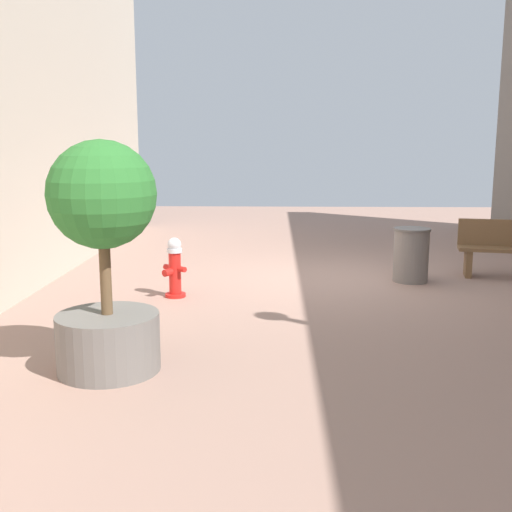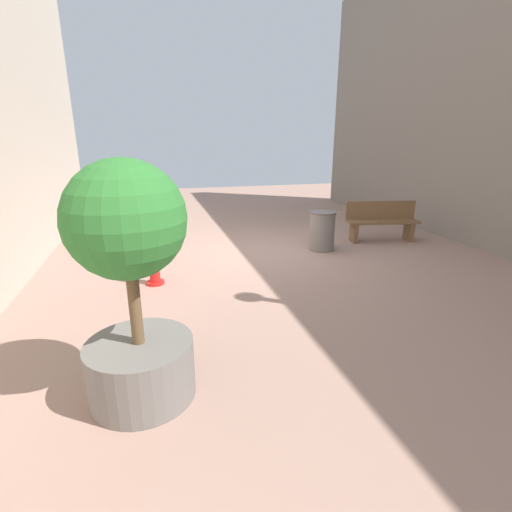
% 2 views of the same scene
% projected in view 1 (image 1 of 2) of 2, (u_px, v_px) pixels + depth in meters
% --- Properties ---
extents(ground_plane, '(23.40, 23.40, 0.00)m').
position_uv_depth(ground_plane, '(337.00, 278.00, 10.21)').
color(ground_plane, '#9E7A6B').
extents(fire_hydrant, '(0.37, 0.36, 0.87)m').
position_uv_depth(fire_hydrant, '(175.00, 267.00, 8.92)').
color(fire_hydrant, red).
rests_on(fire_hydrant, ground_plane).
extents(bench_near, '(1.77, 0.77, 0.95)m').
position_uv_depth(bench_near, '(512.00, 248.00, 10.21)').
color(bench_near, brown).
rests_on(bench_near, ground_plane).
extents(planter_tree, '(1.03, 1.03, 2.24)m').
position_uv_depth(planter_tree, '(104.00, 247.00, 5.87)').
color(planter_tree, slate).
rests_on(planter_tree, ground_plane).
extents(trash_bin, '(0.58, 0.58, 0.87)m').
position_uv_depth(trash_bin, '(411.00, 255.00, 9.93)').
color(trash_bin, slate).
rests_on(trash_bin, ground_plane).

